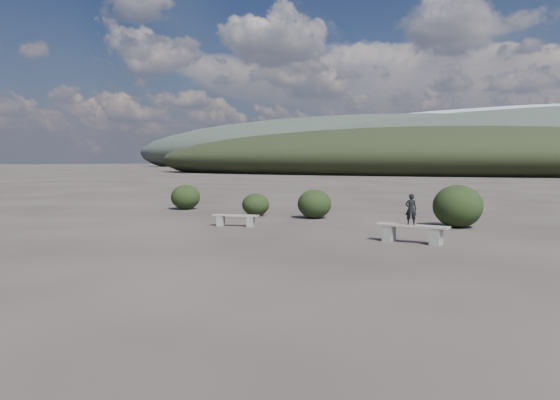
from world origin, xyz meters
The scene contains 8 objects.
ground centered at (0.00, 0.00, 0.00)m, with size 1200.00×1200.00×0.00m, color #2B2522.
bench_left centered at (-3.17, 5.23, 0.24)m, with size 1.62×0.80×0.40m.
bench_right centered at (3.16, 4.43, 0.30)m, with size 1.99×0.51×0.49m.
seated_person centered at (3.12, 4.43, 0.91)m, with size 0.31×0.20×0.84m, color black.
shrub_a centered at (-4.55, 8.70, 0.46)m, with size 1.12×1.12×0.92m, color black.
shrub_b centered at (-2.01, 8.96, 0.56)m, with size 1.32×1.32×1.13m, color black.
shrub_d centered at (3.47, 8.68, 0.72)m, with size 1.64×1.64×1.44m, color black.
shrub_f centered at (-9.03, 9.67, 0.57)m, with size 1.35×1.35×1.14m, color black.
Camera 1 is at (7.34, -10.08, 2.18)m, focal length 35.00 mm.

